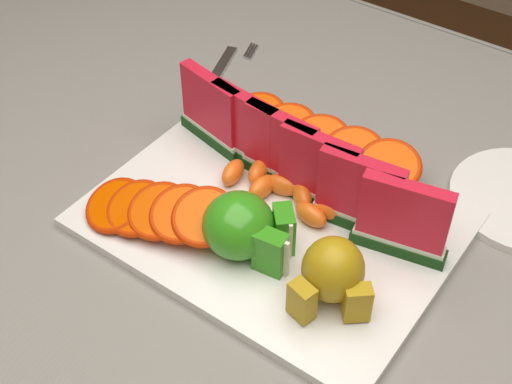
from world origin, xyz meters
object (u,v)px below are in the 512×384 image
platter (273,220)px  pear_cluster (333,273)px  fork (218,76)px  apple_cluster (245,228)px

platter → pear_cluster: 0.14m
fork → platter: bearing=-40.0°
platter → pear_cluster: bearing=-28.2°
platter → fork: bearing=140.0°
platter → pear_cluster: (0.11, -0.06, 0.04)m
pear_cluster → platter: bearing=151.8°
platter → pear_cluster: pear_cluster is taller
pear_cluster → fork: bearing=143.5°
apple_cluster → pear_cluster: bearing=-1.5°
platter → fork: size_ratio=2.08×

